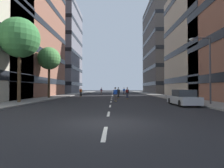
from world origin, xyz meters
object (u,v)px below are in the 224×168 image
at_px(skater_5, 118,92).
at_px(skater_4, 101,90).
at_px(skater_0, 115,93).
at_px(skater_1, 127,92).
at_px(streetlamp_right, 206,63).
at_px(skater_2, 81,91).
at_px(skater_3, 124,91).
at_px(street_tree_near, 20,38).
at_px(street_tree_mid, 49,59).
at_px(parked_car_near, 183,98).

bearing_deg(skater_5, skater_4, 104.42).
relative_size(skater_0, skater_5, 1.00).
bearing_deg(skater_1, streetlamp_right, -57.76).
bearing_deg(skater_4, skater_2, -104.48).
bearing_deg(skater_1, skater_0, -108.44).
bearing_deg(skater_3, skater_0, -96.19).
bearing_deg(skater_1, skater_2, 144.37).
height_order(street_tree_near, street_tree_mid, street_tree_near).
bearing_deg(skater_5, street_tree_near, -135.20).
xyz_separation_m(street_tree_near, skater_4, (7.16, 26.74, -6.16)).
height_order(parked_car_near, streetlamp_right, streetlamp_right).
height_order(skater_1, skater_3, same).
bearing_deg(skater_3, skater_2, -133.68).
bearing_deg(parked_car_near, street_tree_near, 172.24).
distance_m(street_tree_near, skater_0, 12.63).
relative_size(street_tree_mid, skater_5, 4.54).
xyz_separation_m(skater_2, skater_3, (8.79, 9.21, -0.03)).
relative_size(skater_1, skater_4, 1.00).
xyz_separation_m(skater_3, skater_5, (-1.69, -12.90, 0.00)).
bearing_deg(street_tree_near, streetlamp_right, -6.28).
distance_m(street_tree_mid, skater_0, 13.36).
bearing_deg(skater_0, skater_5, 85.86).
bearing_deg(street_tree_mid, skater_3, 49.22).
distance_m(parked_car_near, streetlamp_right, 4.15).
distance_m(skater_0, skater_5, 8.14).
height_order(street_tree_near, skater_3, street_tree_near).
bearing_deg(parked_car_near, skater_1, 112.29).
xyz_separation_m(parked_car_near, skater_4, (-9.89, 29.06, 0.32)).
relative_size(street_tree_near, streetlamp_right, 1.42).
distance_m(streetlamp_right, skater_2, 23.03).
distance_m(street_tree_near, skater_5, 16.93).
height_order(skater_4, skater_5, same).
relative_size(parked_car_near, street_tree_mid, 0.54).
bearing_deg(skater_4, skater_3, -25.56).
height_order(skater_3, skater_5, same).
bearing_deg(skater_4, street_tree_near, -105.00).
bearing_deg(street_tree_near, parked_car_near, -7.76).
bearing_deg(streetlamp_right, skater_4, 112.94).
distance_m(parked_car_near, skater_5, 14.66).
height_order(street_tree_near, skater_2, street_tree_near).
relative_size(streetlamp_right, skater_2, 3.65).
bearing_deg(skater_1, parked_car_near, -67.71).
height_order(street_tree_mid, streetlamp_right, street_tree_mid).
relative_size(skater_1, skater_3, 1.00).
bearing_deg(skater_0, parked_car_near, -39.40).
xyz_separation_m(skater_0, skater_5, (0.59, 8.12, 0.00)).
height_order(streetlamp_right, skater_2, streetlamp_right).
bearing_deg(skater_2, street_tree_mid, -125.51).
bearing_deg(parked_car_near, skater_5, 113.62).
xyz_separation_m(parked_car_near, skater_2, (-12.98, 17.12, 0.32)).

